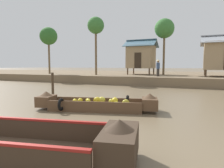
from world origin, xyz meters
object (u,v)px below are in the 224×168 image
at_px(palm_tree_mid, 49,37).
at_px(mooring_post, 53,86).
at_px(palm_tree_near, 164,29).
at_px(vendor_person, 158,67).
at_px(stilt_house_left, 141,56).
at_px(palm_tree_far, 96,27).
at_px(banana_boat, 97,104).

height_order(palm_tree_mid, mooring_post, palm_tree_mid).
distance_m(palm_tree_near, vendor_person, 5.67).
bearing_deg(stilt_house_left, vendor_person, -54.18).
relative_size(palm_tree_far, mooring_post, 4.28).
height_order(stilt_house_left, vendor_person, stilt_house_left).
bearing_deg(vendor_person, banana_boat, -91.50).
relative_size(banana_boat, mooring_post, 3.43).
relative_size(palm_tree_mid, vendor_person, 3.57).
bearing_deg(vendor_person, stilt_house_left, 125.82).
height_order(vendor_person, mooring_post, vendor_person).
xyz_separation_m(banana_boat, mooring_post, (-3.47, 1.34, 0.49)).
height_order(palm_tree_far, mooring_post, palm_tree_far).
relative_size(banana_boat, stilt_house_left, 1.25).
relative_size(stilt_house_left, palm_tree_far, 0.64).
bearing_deg(stilt_house_left, palm_tree_far, -142.95).
bearing_deg(mooring_post, stilt_house_left, 86.01).
distance_m(palm_tree_mid, mooring_post, 16.24).
bearing_deg(palm_tree_near, mooring_post, -104.29).
bearing_deg(palm_tree_mid, banana_boat, -43.21).
bearing_deg(palm_tree_far, banana_boat, -61.83).
bearing_deg(palm_tree_far, mooring_post, -73.59).
xyz_separation_m(palm_tree_mid, vendor_person, (14.08, -0.67, -3.84)).
bearing_deg(palm_tree_near, banana_boat, -90.93).
height_order(palm_tree_near, palm_tree_far, palm_tree_far).
height_order(banana_boat, palm_tree_far, palm_tree_far).
xyz_separation_m(palm_tree_far, vendor_person, (7.16, -0.51, -4.53)).
relative_size(palm_tree_near, vendor_person, 3.84).
bearing_deg(palm_tree_mid, palm_tree_near, 12.33).
distance_m(banana_boat, mooring_post, 3.75).
relative_size(vendor_person, mooring_post, 1.09).
bearing_deg(vendor_person, palm_tree_mid, 177.29).
distance_m(palm_tree_far, vendor_person, 8.49).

